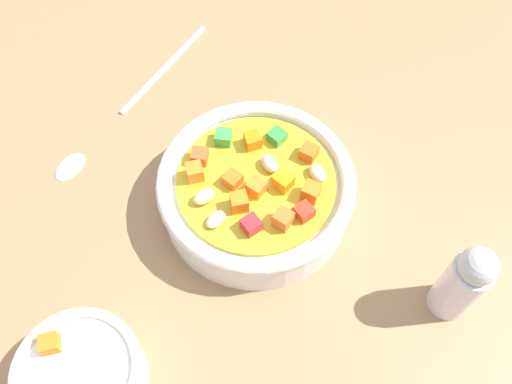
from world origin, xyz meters
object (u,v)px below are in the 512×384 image
soup_bowl_main (256,190)px  side_bowl_small (80,374)px  pepper_shaker (464,282)px  spoon (114,118)px

soup_bowl_main → side_bowl_small: 20.49cm
soup_bowl_main → pepper_shaker: bearing=-170.9°
side_bowl_small → pepper_shaker: 29.86cm
spoon → pepper_shaker: pepper_shaker is taller
soup_bowl_main → spoon: size_ratio=0.72×
soup_bowl_main → side_bowl_small: (0.13, 20.48, -0.61)cm
pepper_shaker → spoon: bearing=7.3°
side_bowl_small → pepper_shaker: (-18.35, -23.41, 2.59)cm
side_bowl_small → spoon: bearing=-47.8°
soup_bowl_main → spoon: soup_bowl_main is taller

